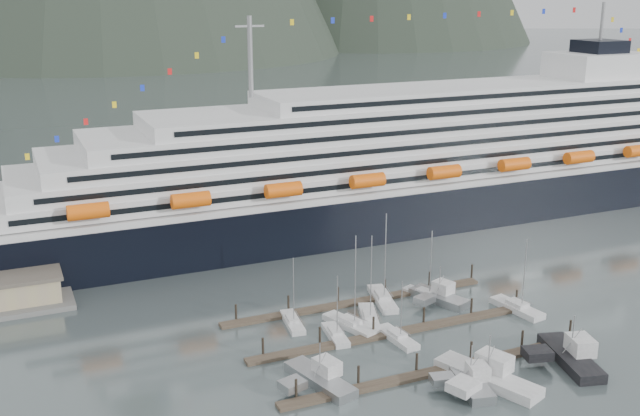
% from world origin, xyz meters
% --- Properties ---
extents(ground, '(1600.00, 1600.00, 0.00)m').
position_xyz_m(ground, '(0.00, 0.00, 0.00)').
color(ground, '#475454').
rests_on(ground, ground).
extents(cruise_ship, '(210.00, 30.40, 50.30)m').
position_xyz_m(cruise_ship, '(30.03, 54.94, 12.04)').
color(cruise_ship, black).
rests_on(cruise_ship, ground).
extents(dock_near, '(48.18, 2.28, 3.20)m').
position_xyz_m(dock_near, '(-4.93, -9.95, 0.31)').
color(dock_near, '#3F3228').
rests_on(dock_near, ground).
extents(dock_mid, '(48.18, 2.28, 3.20)m').
position_xyz_m(dock_mid, '(-4.93, 3.05, 0.31)').
color(dock_mid, '#3F3228').
rests_on(dock_mid, ground).
extents(dock_far, '(48.18, 2.28, 3.20)m').
position_xyz_m(dock_far, '(-4.93, 16.05, 0.31)').
color(dock_far, '#3F3228').
rests_on(dock_far, ground).
extents(sailboat_a, '(3.34, 8.25, 10.80)m').
position_xyz_m(sailboat_a, '(-13.72, 5.60, 0.39)').
color(sailboat_a, '#B4B4B4').
rests_on(sailboat_a, ground).
extents(sailboat_b, '(5.76, 10.60, 16.02)m').
position_xyz_m(sailboat_b, '(-10.17, 7.86, 0.44)').
color(sailboat_b, '#B4B4B4').
rests_on(sailboat_b, ground).
extents(sailboat_c, '(3.14, 8.93, 10.33)m').
position_xyz_m(sailboat_c, '(-5.51, 1.01, 0.39)').
color(sailboat_c, '#B4B4B4').
rests_on(sailboat_c, ground).
extents(sailboat_d, '(5.96, 10.74, 15.26)m').
position_xyz_m(sailboat_d, '(-6.26, 8.81, 0.42)').
color(sailboat_d, '#B4B4B4').
rests_on(sailboat_d, ground).
extents(sailboat_e, '(3.37, 8.82, 11.97)m').
position_xyz_m(sailboat_e, '(-18.11, 12.44, 0.39)').
color(sailboat_e, '#B4B4B4').
rests_on(sailboat_e, ground).
extents(sailboat_f, '(5.44, 8.89, 12.78)m').
position_xyz_m(sailboat_f, '(6.97, 13.39, 0.41)').
color(sailboat_f, '#B4B4B4').
rests_on(sailboat_f, ground).
extents(sailboat_g, '(5.22, 11.44, 16.57)m').
position_xyz_m(sailboat_g, '(-0.68, 14.81, 0.45)').
color(sailboat_g, '#B4B4B4').
rests_on(sailboat_g, ground).
extents(sailboat_h, '(4.41, 10.23, 13.34)m').
position_xyz_m(sailboat_h, '(18.00, 2.55, 0.43)').
color(sailboat_h, '#B4B4B4').
rests_on(sailboat_h, ground).
extents(trawler_a, '(9.54, 12.61, 6.66)m').
position_xyz_m(trawler_a, '(-21.62, -6.30, 0.87)').
color(trawler_a, '#96999C').
rests_on(trawler_a, ground).
extents(trawler_b, '(8.39, 10.75, 6.65)m').
position_xyz_m(trawler_b, '(-3.44, -14.97, 0.86)').
color(trawler_b, '#96999C').
rests_on(trawler_b, ground).
extents(trawler_c, '(12.26, 15.50, 7.76)m').
position_xyz_m(trawler_c, '(-0.65, -15.06, 0.96)').
color(trawler_c, '#B4B4B4').
rests_on(trawler_c, ground).
extents(trawler_d, '(10.81, 14.04, 8.06)m').
position_xyz_m(trawler_d, '(13.65, -14.96, 0.99)').
color(trawler_d, black).
rests_on(trawler_d, ground).
extents(trawler_e, '(9.23, 11.15, 6.88)m').
position_xyz_m(trawler_e, '(8.18, 11.11, 0.89)').
color(trawler_e, '#96999C').
rests_on(trawler_e, ground).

